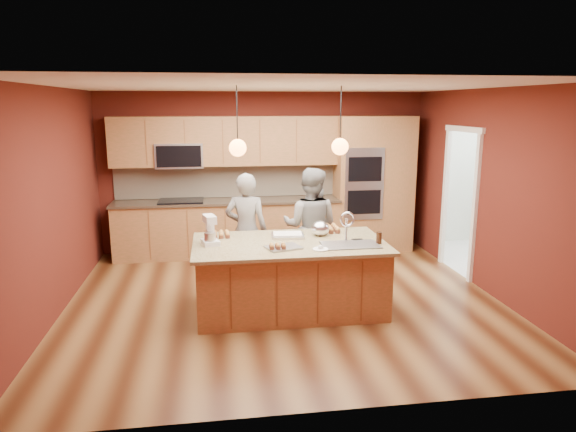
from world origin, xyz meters
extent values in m
plane|color=#43200F|center=(0.00, 0.00, 0.00)|extent=(5.50, 5.50, 0.00)
plane|color=white|center=(0.00, 0.00, 2.70)|extent=(5.50, 5.50, 0.00)
plane|color=#4F1911|center=(0.00, 2.50, 1.35)|extent=(5.50, 0.00, 5.50)
plane|color=#4F1911|center=(0.00, -2.50, 1.35)|extent=(5.50, 0.00, 5.50)
plane|color=#4F1911|center=(-2.75, 0.00, 1.35)|extent=(0.00, 5.00, 5.00)
plane|color=#4F1911|center=(2.75, 0.00, 1.35)|extent=(0.00, 5.00, 5.00)
cube|color=brown|center=(-0.65, 2.20, 0.45)|extent=(3.70, 0.60, 0.90)
cube|color=#2D231A|center=(-0.65, 2.19, 0.92)|extent=(3.74, 0.64, 0.04)
cube|color=beige|center=(-0.65, 2.48, 1.22)|extent=(3.70, 0.03, 0.56)
cube|color=brown|center=(-0.65, 2.32, 1.90)|extent=(3.70, 0.36, 0.80)
cube|color=black|center=(-1.40, 2.18, 0.94)|extent=(0.72, 0.52, 0.03)
cube|color=#A3A5AA|center=(-1.40, 2.30, 1.68)|extent=(0.76, 0.40, 0.40)
cube|color=brown|center=(1.60, 2.20, 1.15)|extent=(0.80, 0.60, 2.30)
cube|color=#A3A5AA|center=(1.60, 1.90, 1.20)|extent=(0.66, 0.04, 1.20)
cube|color=brown|center=(2.25, 2.20, 1.15)|extent=(0.50, 0.60, 2.30)
plane|color=beige|center=(3.65, 1.20, 0.00)|extent=(2.60, 2.60, 0.00)
plane|color=silver|center=(4.55, 1.20, 1.35)|extent=(0.00, 2.70, 2.70)
cube|color=white|center=(4.35, 1.20, 1.95)|extent=(0.35, 2.40, 0.75)
cylinder|color=black|center=(-0.58, -0.29, 2.35)|extent=(0.01, 0.01, 0.70)
sphere|color=orange|center=(-0.58, -0.29, 2.00)|extent=(0.20, 0.20, 0.20)
cylinder|color=black|center=(0.63, -0.29, 2.35)|extent=(0.01, 0.01, 0.70)
sphere|color=orange|center=(0.63, -0.29, 2.00)|extent=(0.20, 0.20, 0.20)
cube|color=brown|center=(0.02, -0.29, 0.41)|extent=(2.22, 1.20, 0.82)
cube|color=#CDC18B|center=(0.02, -0.29, 0.84)|extent=(2.32, 1.30, 0.04)
cube|color=#A3A5AA|center=(0.72, -0.52, 0.78)|extent=(0.67, 0.39, 0.18)
imported|color=black|center=(-0.44, 0.61, 0.80)|extent=(0.65, 0.50, 1.59)
imported|color=slate|center=(0.45, 0.61, 0.82)|extent=(0.97, 0.88, 1.64)
cube|color=white|center=(-0.93, -0.25, 0.88)|extent=(0.24, 0.28, 0.06)
cube|color=white|center=(-0.93, -0.15, 1.03)|extent=(0.11, 0.09, 0.24)
cube|color=white|center=(-0.93, -0.23, 1.16)|extent=(0.18, 0.26, 0.09)
cylinder|color=silver|center=(-0.93, -0.29, 0.95)|extent=(0.14, 0.14, 0.13)
cube|color=silver|center=(0.04, -0.04, 0.87)|extent=(0.43, 0.33, 0.03)
cube|color=white|center=(0.04, -0.04, 0.89)|extent=(0.37, 0.28, 0.02)
cube|color=#A3A5AA|center=(-0.09, -0.54, 0.87)|extent=(0.45, 0.38, 0.02)
ellipsoid|color=silver|center=(0.46, -0.02, 0.95)|extent=(0.23, 0.23, 0.20)
cylinder|color=white|center=(0.33, -0.67, 0.86)|extent=(0.18, 0.18, 0.01)
cylinder|color=#331B0D|center=(1.08, -0.50, 0.92)|extent=(0.07, 0.07, 0.14)
cube|color=black|center=(0.86, -0.31, 0.86)|extent=(0.14, 0.08, 0.01)
cube|color=white|center=(4.19, 0.84, 0.48)|extent=(0.61, 0.63, 0.97)
cube|color=white|center=(4.23, 1.63, 0.55)|extent=(0.87, 0.88, 1.09)
camera|label=1|loc=(-0.86, -6.22, 2.49)|focal=32.00mm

